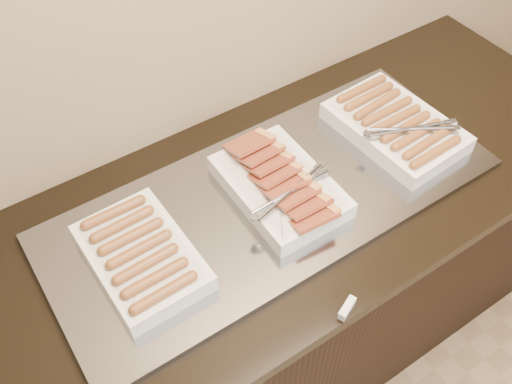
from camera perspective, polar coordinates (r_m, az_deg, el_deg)
counter at (r=1.88m, az=1.57°, el=-9.56°), size 2.06×0.76×0.90m
warming_tray at (r=1.50m, az=1.67°, el=-0.65°), size 1.20×0.50×0.02m
dish_left at (r=1.37m, az=-11.42°, el=-6.29°), size 0.22×0.33×0.07m
dish_center at (r=1.47m, az=2.43°, el=0.68°), size 0.27×0.37×0.09m
dish_right at (r=1.68m, az=13.83°, el=6.44°), size 0.28×0.38×0.08m
label_holder at (r=1.33m, az=9.09°, el=-11.40°), size 0.06×0.04×0.02m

